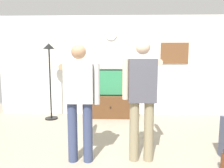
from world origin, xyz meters
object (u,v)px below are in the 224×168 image
Objects in this scene: wall_clock at (111,34)px; person_standing_nearer_couch at (142,94)px; person_standing_nearer_lamp at (80,96)px; framed_picture at (174,53)px; tv_stand at (111,106)px; floor_lamp at (50,65)px; television at (111,83)px; beverage_bottle at (223,162)px.

wall_clock reaches higher than person_standing_nearer_couch.
wall_clock is 2.89m from person_standing_nearer_lamp.
wall_clock reaches higher than framed_picture.
floor_lamp reaches higher than tv_stand.
tv_stand is 0.64m from television.
wall_clock is 1.02× the size of beverage_bottle.
floor_lamp is (-1.52, -0.26, 0.46)m from television.
television is at bearing 90.00° from tv_stand.
wall_clock reaches higher than floor_lamp.
floor_lamp is at bearing -170.39° from television.
wall_clock is 0.18× the size of person_standing_nearer_lamp.
floor_lamp is 4.09m from beverage_bottle.
framed_picture is 2.89m from person_standing_nearer_couch.
beverage_bottle is at bearing -58.06° from television.
wall_clock is at bearing 81.80° from person_standing_nearer_lamp.
tv_stand reaches higher than beverage_bottle.
framed_picture reaches higher than television.
person_standing_nearer_lamp reaches higher than tv_stand.
person_standing_nearer_couch reaches higher than tv_stand.
person_standing_nearer_lamp is at bearing -128.86° from framed_picture.
tv_stand is 3.00m from beverage_bottle.
beverage_bottle is (1.60, -2.53, -0.16)m from tv_stand.
person_standing_nearer_lamp is (-0.37, -2.59, -1.22)m from wall_clock.
beverage_bottle is at bearing -36.50° from floor_lamp.
wall_clock is at bearing -179.83° from framed_picture.
person_standing_nearer_couch is at bearing -76.76° from tv_stand.
person_standing_nearer_couch is at bearing -114.99° from framed_picture.
tv_stand is 1.93m from wall_clock.
floor_lamp is at bearing -161.78° from wall_clock.
framed_picture is (1.72, 0.25, 0.78)m from television.
wall_clock is (-0.00, 0.24, 1.28)m from television.
person_standing_nearer_couch is (0.53, -2.30, 0.09)m from television.
framed_picture is at bearing 87.72° from beverage_bottle.
wall_clock is at bearing 90.00° from television.
wall_clock reaches higher than beverage_bottle.
television is at bearing 102.98° from person_standing_nearer_couch.
person_standing_nearer_couch is (0.53, -2.25, 0.72)m from tv_stand.
wall_clock is 2.85m from person_standing_nearer_couch.
person_standing_nearer_lamp is 2.16m from beverage_bottle.
floor_lamp is at bearing -172.10° from tv_stand.
person_standing_nearer_couch is 1.42m from beverage_bottle.
television is at bearing 80.96° from person_standing_nearer_lamp.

